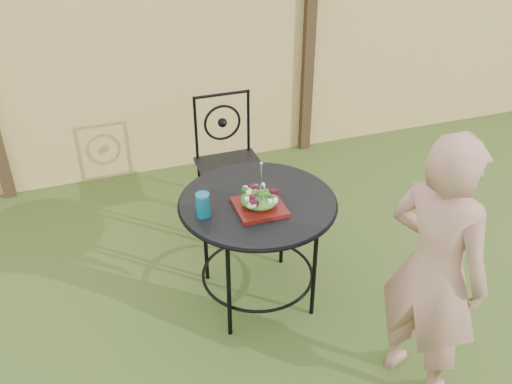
% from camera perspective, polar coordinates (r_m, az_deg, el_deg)
% --- Properties ---
extents(ground, '(60.00, 60.00, 0.00)m').
position_cam_1_polar(ground, '(3.42, -1.43, -14.97)').
color(ground, '#2A4014').
rests_on(ground, ground).
extents(fence, '(8.00, 0.12, 1.90)m').
position_cam_1_polar(fence, '(4.73, -9.91, 12.52)').
color(fence, '#F1CC77').
rests_on(fence, ground).
extents(patio_table, '(0.92, 0.92, 0.72)m').
position_cam_1_polar(patio_table, '(3.35, 0.17, -2.83)').
color(patio_table, black).
rests_on(patio_table, ground).
extents(patio_chair, '(0.46, 0.46, 0.95)m').
position_cam_1_polar(patio_chair, '(4.16, -2.70, 3.38)').
color(patio_chair, black).
rests_on(patio_chair, ground).
extents(diner, '(0.54, 0.64, 1.48)m').
position_cam_1_polar(diner, '(2.87, 17.37, -7.61)').
color(diner, '#9D6E5A').
rests_on(diner, ground).
extents(salad_plate, '(0.27, 0.27, 0.02)m').
position_cam_1_polar(salad_plate, '(3.20, 0.34, -1.49)').
color(salad_plate, '#460C0A').
rests_on(salad_plate, patio_table).
extents(salad, '(0.21, 0.21, 0.08)m').
position_cam_1_polar(salad, '(3.17, 0.34, -0.71)').
color(salad, '#235614').
rests_on(salad, salad_plate).
extents(fork, '(0.01, 0.01, 0.18)m').
position_cam_1_polar(fork, '(3.10, 0.52, 1.34)').
color(fork, silver).
rests_on(fork, salad).
extents(drinking_glass, '(0.08, 0.08, 0.14)m').
position_cam_1_polar(drinking_glass, '(3.12, -5.33, -1.28)').
color(drinking_glass, '#0B6683').
rests_on(drinking_glass, patio_table).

